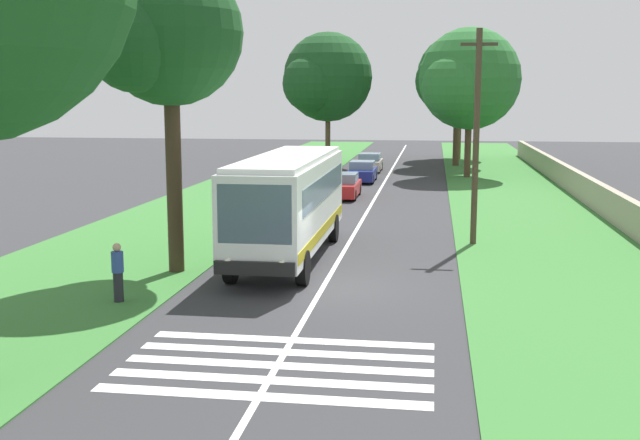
# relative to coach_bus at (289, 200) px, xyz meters

# --- Properties ---
(ground) EXTENTS (160.00, 160.00, 0.00)m
(ground) POSITION_rel_coach_bus_xyz_m (-4.06, -1.80, -2.15)
(ground) COLOR #333335
(grass_verge_left) EXTENTS (120.00, 8.00, 0.04)m
(grass_verge_left) POSITION_rel_coach_bus_xyz_m (10.94, 6.40, -2.13)
(grass_verge_left) COLOR #387533
(grass_verge_left) RESTS_ON ground
(grass_verge_right) EXTENTS (120.00, 8.00, 0.04)m
(grass_verge_right) POSITION_rel_coach_bus_xyz_m (10.94, -10.00, -2.13)
(grass_verge_right) COLOR #387533
(grass_verge_right) RESTS_ON ground
(centre_line) EXTENTS (110.00, 0.16, 0.01)m
(centre_line) POSITION_rel_coach_bus_xyz_m (10.94, -1.80, -2.14)
(centre_line) COLOR silver
(centre_line) RESTS_ON ground
(coach_bus) EXTENTS (11.16, 2.62, 3.73)m
(coach_bus) POSITION_rel_coach_bus_xyz_m (0.00, 0.00, 0.00)
(coach_bus) COLOR white
(coach_bus) RESTS_ON ground
(zebra_crossing) EXTENTS (4.05, 6.80, 0.01)m
(zebra_crossing) POSITION_rel_coach_bus_xyz_m (-11.18, -1.80, -2.14)
(zebra_crossing) COLOR silver
(zebra_crossing) RESTS_ON ground
(trailing_car_0) EXTENTS (4.30, 1.78, 1.43)m
(trailing_car_0) POSITION_rel_coach_bus_xyz_m (17.11, 0.05, -1.48)
(trailing_car_0) COLOR #B21E1E
(trailing_car_0) RESTS_ON ground
(trailing_car_1) EXTENTS (4.30, 1.78, 1.43)m
(trailing_car_1) POSITION_rel_coach_bus_xyz_m (25.65, -0.28, -1.48)
(trailing_car_1) COLOR navy
(trailing_car_1) RESTS_ON ground
(trailing_car_2) EXTENTS (4.30, 1.78, 1.43)m
(trailing_car_2) POSITION_rel_coach_bus_xyz_m (32.91, -0.20, -1.48)
(trailing_car_2) COLOR #B7A893
(trailing_car_2) RESTS_ON ground
(roadside_tree_left_0) EXTENTS (5.64, 4.69, 10.13)m
(roadside_tree_left_0) POSITION_rel_coach_bus_xyz_m (-2.74, 3.46, 5.51)
(roadside_tree_left_0) COLOR #3D2D1E
(roadside_tree_left_0) RESTS_ON grass_verge_left
(roadside_tree_left_1) EXTENTS (8.87, 7.24, 10.91)m
(roadside_tree_left_1) POSITION_rel_coach_bus_xyz_m (36.85, 3.78, 4.97)
(roadside_tree_left_1) COLOR brown
(roadside_tree_left_1) RESTS_ON grass_verge_left
(roadside_tree_right_0) EXTENTS (8.64, 7.18, 10.56)m
(roadside_tree_right_0) POSITION_rel_coach_bus_xyz_m (29.65, -7.31, 4.66)
(roadside_tree_right_0) COLOR #4C3826
(roadside_tree_right_0) RESTS_ON grass_verge_right
(roadside_tree_right_1) EXTENTS (8.62, 6.80, 10.80)m
(roadside_tree_right_1) POSITION_rel_coach_bus_xyz_m (38.82, -6.70, 5.11)
(roadside_tree_right_1) COLOR #4C3826
(roadside_tree_right_1) RESTS_ON grass_verge_right
(roadside_tree_right_2) EXTENTS (8.09, 6.82, 10.32)m
(roadside_tree_right_2) POSITION_rel_coach_bus_xyz_m (45.86, -7.03, 4.68)
(roadside_tree_right_2) COLOR brown
(roadside_tree_right_2) RESTS_ON grass_verge_right
(utility_pole) EXTENTS (0.24, 1.40, 8.32)m
(utility_pole) POSITION_rel_coach_bus_xyz_m (3.63, -6.70, 2.20)
(utility_pole) COLOR #473828
(utility_pole) RESTS_ON grass_verge_right
(roadside_wall) EXTENTS (70.00, 0.40, 1.44)m
(roadside_wall) POSITION_rel_coach_bus_xyz_m (15.94, -13.40, -1.38)
(roadside_wall) COLOR #9E937F
(roadside_wall) RESTS_ON grass_verge_right
(pedestrian) EXTENTS (0.34, 0.34, 1.69)m
(pedestrian) POSITION_rel_coach_bus_xyz_m (-6.73, 3.69, -1.24)
(pedestrian) COLOR #26262D
(pedestrian) RESTS_ON grass_verge_left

